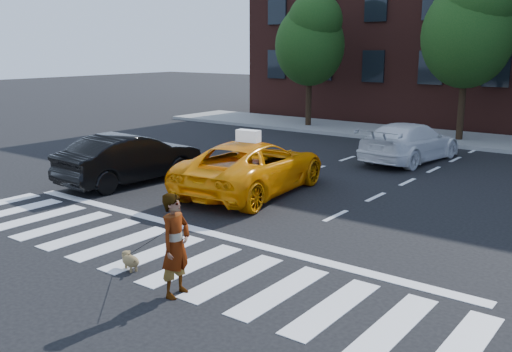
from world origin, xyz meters
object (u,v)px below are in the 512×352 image
(tree_left, at_px, (310,37))
(woman, at_px, (176,245))
(dog, at_px, (130,260))
(tree_mid, at_px, (469,25))
(white_suv, at_px, (410,142))
(black_sedan, at_px, (131,158))
(taxi, at_px, (253,167))

(tree_left, relative_size, woman, 3.78)
(dog, bearing_deg, tree_left, 129.95)
(dog, bearing_deg, tree_mid, 106.99)
(tree_mid, xyz_separation_m, white_suv, (-0.16, -5.10, -4.16))
(tree_left, distance_m, black_sedan, 13.86)
(tree_left, relative_size, black_sedan, 1.45)
(white_suv, relative_size, dog, 8.75)
(taxi, bearing_deg, tree_left, -71.50)
(white_suv, bearing_deg, taxi, 81.43)
(black_sedan, bearing_deg, taxi, -156.50)
(tree_left, distance_m, tree_mid, 7.51)
(taxi, xyz_separation_m, black_sedan, (-3.60, -1.27, 0.01))
(white_suv, xyz_separation_m, woman, (1.33, -12.99, 0.17))
(white_suv, bearing_deg, tree_left, -28.80)
(tree_left, xyz_separation_m, woman, (8.68, -18.10, -3.58))
(taxi, height_order, black_sedan, black_sedan)
(tree_left, xyz_separation_m, black_sedan, (1.97, -13.21, -3.70))
(tree_left, xyz_separation_m, dog, (7.21, -17.83, -4.26))
(black_sedan, xyz_separation_m, white_suv, (5.38, 8.11, -0.05))
(taxi, height_order, dog, taxi)
(black_sedan, distance_m, woman, 8.30)
(taxi, bearing_deg, white_suv, -111.03)
(tree_mid, relative_size, black_sedan, 1.58)
(white_suv, bearing_deg, dog, 95.38)
(black_sedan, xyz_separation_m, woman, (6.71, -4.88, 0.12))
(woman, height_order, dog, woman)
(tree_left, distance_m, woman, 20.38)
(white_suv, height_order, woman, woman)
(tree_mid, bearing_deg, taxi, -99.20)
(black_sedan, height_order, white_suv, black_sedan)
(taxi, bearing_deg, tree_mid, -105.68)
(tree_mid, distance_m, white_suv, 6.59)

